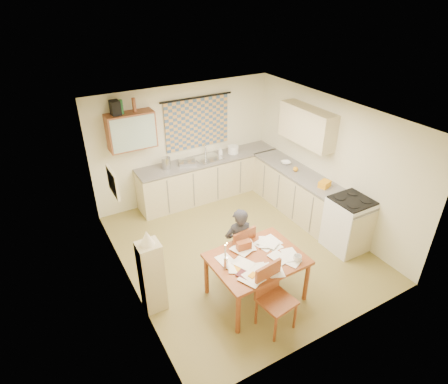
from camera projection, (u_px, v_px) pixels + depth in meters
floor at (239, 248)px, 6.89m from camera, size 4.00×4.50×0.02m
ceiling at (242, 115)px, 5.63m from camera, size 4.00×4.50×0.02m
wall_back at (184, 143)px, 7.96m from camera, size 4.00×0.02×2.50m
wall_front at (338, 267)px, 4.56m from camera, size 4.00×0.02×2.50m
wall_left at (122, 222)px, 5.40m from camera, size 0.02×4.50×2.50m
wall_right at (330, 163)px, 7.12m from camera, size 0.02×4.50×2.50m
window_blind at (197, 123)px, 7.86m from camera, size 1.45×0.03×1.05m
curtain_rod at (197, 98)px, 7.58m from camera, size 1.60×0.04×0.04m
wall_cabinet at (131, 131)px, 7.06m from camera, size 0.90×0.34×0.70m
wall_cabinet_glass at (134, 134)px, 6.93m from camera, size 0.84×0.02×0.64m
upper_cabinet_right at (307, 126)px, 7.16m from camera, size 0.34×1.30×0.70m
framed_print at (113, 182)px, 5.49m from camera, size 0.04×0.50×0.40m
print_canvas at (115, 182)px, 5.50m from camera, size 0.01×0.42×0.32m
counter_back at (211, 177)px, 8.33m from camera, size 3.30×0.62×0.92m
counter_right at (306, 198)px, 7.54m from camera, size 0.62×2.95×0.92m
stove at (348, 224)px, 6.66m from camera, size 0.65×0.65×1.01m
sink at (208, 160)px, 8.09m from camera, size 0.60×0.51×0.10m
tap at (205, 150)px, 8.15m from camera, size 0.04×0.04×0.28m
dish_rack at (187, 162)px, 7.84m from camera, size 0.42×0.39×0.06m
kettle at (166, 163)px, 7.60m from camera, size 0.20×0.20×0.24m
mixing_bowl at (233, 150)px, 8.30m from camera, size 0.32×0.32×0.16m
soap_bottle at (220, 151)px, 8.20m from camera, size 0.11×0.12×0.17m
bowl at (286, 163)px, 7.83m from camera, size 0.34×0.34×0.05m
orange_bag at (325, 184)px, 6.94m from camera, size 0.26×0.22×0.12m
fruit_orange at (296, 169)px, 7.52m from camera, size 0.10×0.10×0.10m
speaker at (115, 108)px, 6.72m from camera, size 0.17×0.21×0.26m
bottle_green at (121, 107)px, 6.77m from camera, size 0.09×0.09×0.26m
bottle_brown at (134, 105)px, 6.87m from camera, size 0.07×0.07×0.26m
dining_table at (256, 277)px, 5.66m from camera, size 1.36×1.05×0.75m
chair_far at (237, 258)px, 6.16m from camera, size 0.48×0.48×0.95m
chair_near at (275, 309)px, 5.20m from camera, size 0.50×0.50×0.98m
person at (239, 244)px, 5.94m from camera, size 0.56×0.44×1.28m
shelf_stand at (152, 277)px, 5.36m from camera, size 0.32×0.30×1.17m
lampshade at (147, 238)px, 5.02m from camera, size 0.20×0.20×0.22m
letter_rack at (244, 246)px, 5.58m from camera, size 0.23×0.12×0.16m
mug at (297, 258)px, 5.38m from camera, size 0.17×0.17×0.10m
magazine at (243, 279)px, 5.06m from camera, size 0.39×0.40×0.02m
book at (236, 270)px, 5.22m from camera, size 0.29×0.33×0.02m
orange_box at (253, 276)px, 5.11m from camera, size 0.14×0.12×0.04m
eyeglasses at (277, 264)px, 5.33m from camera, size 0.14×0.08×0.02m
candle_holder at (226, 262)px, 5.24m from camera, size 0.08×0.08×0.18m
candle at (225, 251)px, 5.14m from camera, size 0.03×0.03×0.22m
candle_flame at (227, 243)px, 5.10m from camera, size 0.02×0.02×0.02m
papers at (260, 258)px, 5.43m from camera, size 1.13×1.01×0.03m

